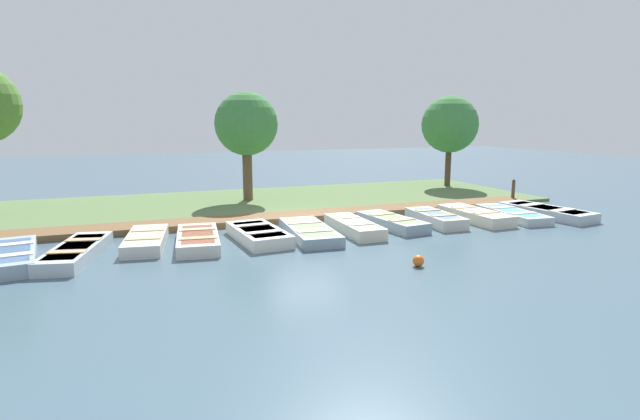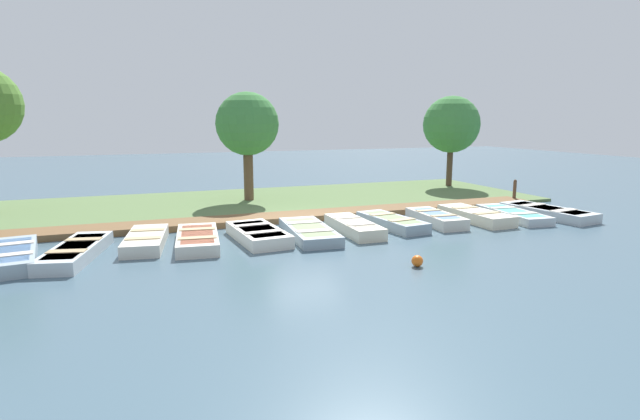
{
  "view_description": "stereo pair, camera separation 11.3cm",
  "coord_description": "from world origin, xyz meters",
  "views": [
    {
      "loc": [
        15.91,
        -5.53,
        3.62
      ],
      "look_at": [
        0.73,
        0.3,
        0.65
      ],
      "focal_mm": 28.0,
      "sensor_mm": 36.0,
      "label": 1
    },
    {
      "loc": [
        15.95,
        -5.43,
        3.62
      ],
      "look_at": [
        0.73,
        0.3,
        0.65
      ],
      "focal_mm": 28.0,
      "sensor_mm": 36.0,
      "label": 2
    }
  ],
  "objects": [
    {
      "name": "rowboat_10",
      "position": [
        1.56,
        7.6,
        0.16
      ],
      "size": [
        3.27,
        1.38,
        0.33
      ],
      "rotation": [
        0.0,
        0.0,
        -0.09
      ],
      "color": "#B2BCC1",
      "rests_on": "ground_plane"
    },
    {
      "name": "park_tree_center",
      "position": [
        -6.36,
        10.31,
        3.33
      ],
      "size": [
        2.94,
        2.94,
        4.82
      ],
      "color": "#4C3828",
      "rests_on": "ground_plane"
    },
    {
      "name": "dock_walkway",
      "position": [
        -1.15,
        0.0,
        0.1
      ],
      "size": [
        1.36,
        20.54,
        0.21
      ],
      "color": "brown",
      "rests_on": "ground_plane"
    },
    {
      "name": "rowboat_8",
      "position": [
        1.36,
        4.39,
        0.2
      ],
      "size": [
        2.72,
        1.12,
        0.41
      ],
      "rotation": [
        0.0,
        0.0,
        -0.05
      ],
      "color": "beige",
      "rests_on": "ground_plane"
    },
    {
      "name": "rowboat_3",
      "position": [
        1.49,
        -3.8,
        0.18
      ],
      "size": [
        3.16,
        1.5,
        0.37
      ],
      "rotation": [
        0.0,
        0.0,
        -0.12
      ],
      "color": "beige",
      "rests_on": "ground_plane"
    },
    {
      "name": "rowboat_1",
      "position": [
        1.75,
        -6.98,
        0.18
      ],
      "size": [
        3.51,
        1.74,
        0.37
      ],
      "rotation": [
        0.0,
        0.0,
        -0.23
      ],
      "color": "#B2BCC1",
      "rests_on": "ground_plane"
    },
    {
      "name": "rowboat_0",
      "position": [
        1.67,
        -8.45,
        0.19
      ],
      "size": [
        3.39,
        1.49,
        0.38
      ],
      "rotation": [
        0.0,
        0.0,
        0.14
      ],
      "color": "#8C9EA8",
      "rests_on": "ground_plane"
    },
    {
      "name": "rowboat_6",
      "position": [
        1.57,
        1.15,
        0.2
      ],
      "size": [
        3.0,
        1.01,
        0.4
      ],
      "rotation": [
        0.0,
        0.0,
        -0.02
      ],
      "color": "beige",
      "rests_on": "ground_plane"
    },
    {
      "name": "rowboat_4",
      "position": [
        1.54,
        -2.01,
        0.2
      ],
      "size": [
        2.98,
        1.46,
        0.39
      ],
      "rotation": [
        0.0,
        0.0,
        0.08
      ],
      "color": "silver",
      "rests_on": "ground_plane"
    },
    {
      "name": "rowboat_11",
      "position": [
        1.75,
        9.05,
        0.19
      ],
      "size": [
        3.64,
        1.7,
        0.38
      ],
      "rotation": [
        0.0,
        0.0,
        0.14
      ],
      "color": "#B2BCC1",
      "rests_on": "ground_plane"
    },
    {
      "name": "rowboat_9",
      "position": [
        1.42,
        6.02,
        0.21
      ],
      "size": [
        3.12,
        1.18,
        0.42
      ],
      "rotation": [
        0.0,
        0.0,
        0.03
      ],
      "color": "beige",
      "rests_on": "ground_plane"
    },
    {
      "name": "buoy",
      "position": [
        5.61,
        1.05,
        0.14
      ],
      "size": [
        0.29,
        0.29,
        0.29
      ],
      "color": "orange",
      "rests_on": "ground_plane"
    },
    {
      "name": "rowboat_7",
      "position": [
        1.31,
        2.68,
        0.18
      ],
      "size": [
        3.04,
        1.37,
        0.37
      ],
      "rotation": [
        0.0,
        0.0,
        0.12
      ],
      "color": "#8C9EA8",
      "rests_on": "ground_plane"
    },
    {
      "name": "mooring_post_far",
      "position": [
        -1.3,
        10.18,
        0.52
      ],
      "size": [
        0.14,
        0.14,
        1.03
      ],
      "color": "brown",
      "rests_on": "ground_plane"
    },
    {
      "name": "rowboat_2",
      "position": [
        1.07,
        -5.21,
        0.19
      ],
      "size": [
        2.98,
        1.44,
        0.38
      ],
      "rotation": [
        0.0,
        0.0,
        -0.15
      ],
      "color": "beige",
      "rests_on": "ground_plane"
    },
    {
      "name": "ground_plane",
      "position": [
        0.0,
        0.0,
        0.0
      ],
      "size": [
        80.0,
        80.0,
        0.0
      ],
      "primitive_type": "plane",
      "color": "#425B6B"
    },
    {
      "name": "park_tree_left",
      "position": [
        -5.44,
        -0.72,
        3.38
      ],
      "size": [
        2.71,
        2.71,
        4.78
      ],
      "color": "brown",
      "rests_on": "ground_plane"
    },
    {
      "name": "shore_bank",
      "position": [
        -5.0,
        0.0,
        0.06
      ],
      "size": [
        8.0,
        24.0,
        0.12
      ],
      "color": "#567042",
      "rests_on": "ground_plane"
    },
    {
      "name": "rowboat_5",
      "position": [
        1.63,
        -0.41,
        0.17
      ],
      "size": [
        3.43,
        1.47,
        0.35
      ],
      "rotation": [
        0.0,
        0.0,
        -0.07
      ],
      "color": "#8C9EA8",
      "rests_on": "ground_plane"
    }
  ]
}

